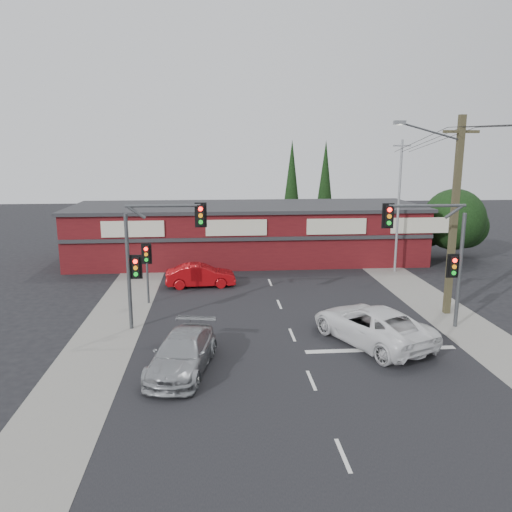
{
  "coord_description": "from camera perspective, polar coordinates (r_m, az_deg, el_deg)",
  "views": [
    {
      "loc": [
        -3.44,
        -20.91,
        8.35
      ],
      "look_at": [
        -1.47,
        3.0,
        3.22
      ],
      "focal_mm": 35.0,
      "sensor_mm": 36.0,
      "label": 1
    }
  ],
  "objects": [
    {
      "name": "utility_pole",
      "position": [
        26.82,
        21.51,
        4.91
      ],
      "size": [
        4.38,
        0.59,
        10.0
      ],
      "color": "#4A432A",
      "rests_on": "ground"
    },
    {
      "name": "silver_suv",
      "position": [
        19.66,
        -8.4,
        -10.92
      ],
      "size": [
        2.94,
        5.23,
        1.43
      ],
      "primitive_type": "imported",
      "rotation": [
        0.0,
        0.0,
        -0.2
      ],
      "color": "#9EA1A3",
      "rests_on": "ground"
    },
    {
      "name": "tree_cluster",
      "position": [
        40.99,
        21.63,
        3.57
      ],
      "size": [
        5.9,
        5.1,
        5.5
      ],
      "color": "#2D2116",
      "rests_on": "ground"
    },
    {
      "name": "verge_right",
      "position": [
        29.72,
        19.26,
        -4.92
      ],
      "size": [
        3.0,
        70.0,
        0.02
      ],
      "primitive_type": "cube",
      "color": "gray",
      "rests_on": "ground"
    },
    {
      "name": "verge_left",
      "position": [
        27.69,
        -15.1,
        -5.9
      ],
      "size": [
        3.0,
        70.0,
        0.02
      ],
      "primitive_type": "cube",
      "color": "gray",
      "rests_on": "ground"
    },
    {
      "name": "conifer_far",
      "position": [
        48.14,
        7.9,
        8.54
      ],
      "size": [
        1.8,
        1.8,
        9.25
      ],
      "color": "#2D2116",
      "rests_on": "ground"
    },
    {
      "name": "lane_dashes",
      "position": [
        25.4,
        3.35,
        -7.11
      ],
      "size": [
        0.12,
        43.28,
        0.01
      ],
      "color": "silver",
      "rests_on": "ground"
    },
    {
      "name": "traffic_mast_right",
      "position": [
        24.61,
        20.12,
        1.02
      ],
      "size": [
        3.96,
        0.27,
        5.97
      ],
      "color": "#47494C",
      "rests_on": "ground"
    },
    {
      "name": "stop_line",
      "position": [
        22.24,
        14.07,
        -10.33
      ],
      "size": [
        6.5,
        0.35,
        0.01
      ],
      "primitive_type": "cube",
      "color": "silver",
      "rests_on": "ground"
    },
    {
      "name": "road_strip",
      "position": [
        27.44,
        2.72,
        -5.65
      ],
      "size": [
        14.0,
        70.0,
        0.01
      ],
      "primitive_type": "cube",
      "color": "black",
      "rests_on": "ground"
    },
    {
      "name": "steel_pole",
      "position": [
        35.37,
        15.98,
        5.69
      ],
      "size": [
        1.2,
        0.16,
        9.0
      ],
      "color": "gray",
      "rests_on": "ground"
    },
    {
      "name": "white_suv",
      "position": [
        22.67,
        13.06,
        -7.64
      ],
      "size": [
        4.98,
        6.57,
        1.66
      ],
      "primitive_type": "imported",
      "rotation": [
        0.0,
        0.0,
        3.57
      ],
      "color": "white",
      "rests_on": "ground"
    },
    {
      "name": "red_sedan",
      "position": [
        31.15,
        -6.35,
        -2.22
      ],
      "size": [
        4.34,
        1.7,
        1.41
      ],
      "primitive_type": "imported",
      "rotation": [
        0.0,
        0.0,
        1.62
      ],
      "color": "#A60A0E",
      "rests_on": "ground"
    },
    {
      "name": "traffic_mast_left",
      "position": [
        23.53,
        -11.93,
        0.98
      ],
      "size": [
        3.77,
        0.27,
        5.97
      ],
      "color": "#47494C",
      "rests_on": "ground"
    },
    {
      "name": "ground",
      "position": [
        22.78,
        4.36,
        -9.47
      ],
      "size": [
        120.0,
        120.0,
        0.0
      ],
      "primitive_type": "plane",
      "color": "black",
      "rests_on": "ground"
    },
    {
      "name": "conifer_near",
      "position": [
        45.53,
        4.1,
        8.42
      ],
      "size": [
        1.8,
        1.8,
        9.25
      ],
      "color": "#2D2116",
      "rests_on": "ground"
    },
    {
      "name": "pedestal_signal",
      "position": [
        27.82,
        -12.38,
        -0.55
      ],
      "size": [
        0.55,
        0.27,
        3.38
      ],
      "color": "#47494C",
      "rests_on": "ground"
    },
    {
      "name": "shop_building",
      "position": [
        38.48,
        -1.02,
        2.77
      ],
      "size": [
        27.3,
        8.4,
        4.22
      ],
      "color": "#4E0F14",
      "rests_on": "ground"
    }
  ]
}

